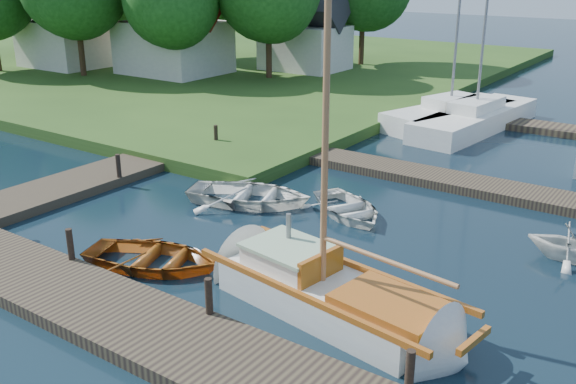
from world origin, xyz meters
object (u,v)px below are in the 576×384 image
Objects in this scene: house_c at (305,37)px; tender_a at (249,191)px; marina_boat_1 at (476,118)px; marina_boat_0 at (450,113)px; mooring_post_3 at (410,371)px; mooring_post_4 at (118,166)px; mooring_post_2 at (209,296)px; tender_c at (348,205)px; house_b at (66,32)px; tender_d at (571,240)px; mooring_post_1 at (70,244)px; dinghy at (153,253)px; sailboat at (335,299)px; house_a at (173,33)px; mooring_post_5 at (216,135)px.

tender_a is at bearing -60.66° from house_c.
tender_a is 13.58m from marina_boat_1.
house_c is at bearing 77.91° from marina_boat_0.
mooring_post_3 is 20.79m from marina_boat_0.
mooring_post_4 is 23.16m from house_c.
mooring_post_3 is 0.08× the size of marina_boat_1.
mooring_post_2 reaches higher than tender_c.
marina_boat_1 is 1.71× the size of house_b.
tender_d is 28.59m from house_c.
house_b reaches higher than mooring_post_4.
marina_boat_1 reaches higher than mooring_post_4.
mooring_post_1 is 0.23× the size of dinghy.
house_c reaches higher than mooring_post_3.
tender_c is 0.59× the size of house_c.
mooring_post_2 is at bearing 143.35° from tender_d.
house_b is at bearing 70.75° from tender_d.
mooring_post_3 is at bearing -118.58° from dinghy.
marina_boat_1 reaches higher than sailboat.
sailboat is at bearing -148.35° from marina_boat_0.
tender_d is at bearing -42.78° from house_c.
dinghy is 31.98m from house_b.
sailboat is at bearing -163.53° from marina_boat_1.
house_b reaches higher than mooring_post_2.
mooring_post_4 is 20.74m from house_a.
marina_boat_1 is at bearing 34.57° from tender_c.
mooring_post_2 is 1.00× the size of mooring_post_5.
tender_a is (-3.78, 6.15, -0.29)m from mooring_post_2.
mooring_post_2 is 19.54m from marina_boat_1.
mooring_post_5 is at bearing 101.62° from tender_c.
mooring_post_2 is 0.15× the size of house_c.
tender_c is 12.61m from marina_boat_0.
mooring_post_4 is (-8.50, 5.00, 0.00)m from mooring_post_2.
mooring_post_3 is 0.20× the size of tender_a.
house_c is at bearing 68.49° from marina_boat_1.
house_a is (-18.99, 1.43, 2.39)m from marina_boat_0.
tender_d is at bearing -71.88° from dinghy.
tender_d is at bearing 83.06° from mooring_post_3.
mooring_post_1 is at bearing 176.89° from marina_boat_1.
sailboat is 18.18m from marina_boat_0.
mooring_post_3 is 0.13× the size of house_a.
mooring_post_2 and mooring_post_3 have the same top height.
tender_d is at bearing -52.70° from tender_c.
sailboat is 1.70× the size of house_b.
sailboat is 17.84m from marina_boat_1.
marina_boat_1 is 28.32m from house_b.
marina_boat_1 reaches higher than house_b.
house_b is at bearing 37.26° from dinghy.
marina_boat_0 reaches higher than house_b.
sailboat is at bearing -146.95° from tender_a.
house_a is 1.09× the size of house_b.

